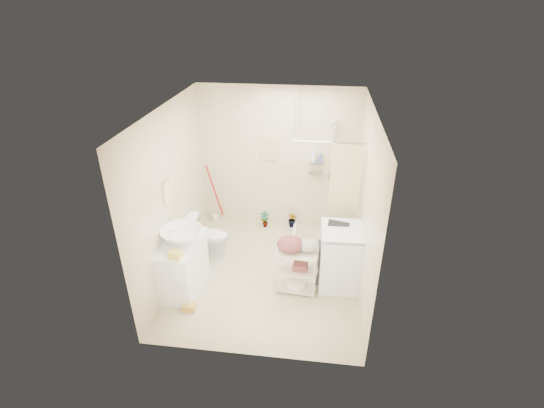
{
  "coord_description": "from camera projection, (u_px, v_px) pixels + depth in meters",
  "views": [
    {
      "loc": [
        0.72,
        -4.92,
        3.91
      ],
      "look_at": [
        0.06,
        0.25,
        1.12
      ],
      "focal_mm": 26.0,
      "sensor_mm": 36.0,
      "label": 1
    }
  ],
  "objects": [
    {
      "name": "sink",
      "position": [
        182.0,
        235.0,
        5.52
      ],
      "size": [
        0.69,
        0.69,
        0.2
      ],
      "primitive_type": "imported",
      "rotation": [
        0.0,
        0.0,
        0.18
      ],
      "color": "white",
      "rests_on": "vanity"
    },
    {
      "name": "mop",
      "position": [
        214.0,
        193.0,
        7.4
      ],
      "size": [
        0.13,
        0.13,
        1.19
      ],
      "primitive_type": null,
      "rotation": [
        0.0,
        0.0,
        -0.15
      ],
      "color": "#A10903",
      "rests_on": "ground"
    },
    {
      "name": "toilet",
      "position": [
        208.0,
        236.0,
        6.53
      ],
      "size": [
        0.71,
        0.41,
        0.71
      ],
      "primitive_type": "imported",
      "rotation": [
        0.0,
        0.0,
        1.55
      ],
      "color": "white",
      "rests_on": "ground"
    },
    {
      "name": "shampoo_bottle_a",
      "position": [
        314.0,
        155.0,
        6.81
      ],
      "size": [
        0.11,
        0.11,
        0.23
      ],
      "primitive_type": "imported",
      "rotation": [
        0.0,
        0.0,
        -0.35
      ],
      "color": "silver",
      "rests_on": "shower"
    },
    {
      "name": "ceiling",
      "position": [
        265.0,
        110.0,
        5.0
      ],
      "size": [
        2.8,
        3.2,
        0.04
      ],
      "primitive_type": "cube",
      "color": "silver",
      "rests_on": "ground"
    },
    {
      "name": "wall_left",
      "position": [
        171.0,
        195.0,
        5.77
      ],
      "size": [
        0.04,
        3.2,
        2.6
      ],
      "primitive_type": "cube",
      "color": "beige",
      "rests_on": "ground"
    },
    {
      "name": "laundry_rack",
      "position": [
        297.0,
        266.0,
        5.71
      ],
      "size": [
        0.62,
        0.4,
        0.82
      ],
      "primitive_type": null,
      "rotation": [
        0.0,
        0.0,
        -0.09
      ],
      "color": "beige",
      "rests_on": "ground"
    },
    {
      "name": "shampoo_bottle_b",
      "position": [
        320.0,
        157.0,
        6.82
      ],
      "size": [
        0.07,
        0.07,
        0.16
      ],
      "primitive_type": "imported",
      "rotation": [
        0.0,
        0.0,
        0.02
      ],
      "color": "#45509B",
      "rests_on": "shower"
    },
    {
      "name": "potted_plant_a",
      "position": [
        265.0,
        219.0,
        7.4
      ],
      "size": [
        0.18,
        0.13,
        0.32
      ],
      "primitive_type": "imported",
      "rotation": [
        0.0,
        0.0,
        0.12
      ],
      "color": "brown",
      "rests_on": "ground"
    },
    {
      "name": "wall_back",
      "position": [
        278.0,
        159.0,
        7.01
      ],
      "size": [
        2.8,
        0.04,
        2.6
      ],
      "primitive_type": "cube",
      "color": "beige",
      "rests_on": "ground"
    },
    {
      "name": "wall_right",
      "position": [
        366.0,
        207.0,
        5.46
      ],
      "size": [
        0.04,
        3.2,
        2.6
      ],
      "primitive_type": "cube",
      "color": "beige",
      "rests_on": "ground"
    },
    {
      "name": "washing_machine",
      "position": [
        342.0,
        257.0,
        5.81
      ],
      "size": [
        0.67,
        0.69,
        0.94
      ],
      "primitive_type": "cube",
      "rotation": [
        0.0,
        0.0,
        0.04
      ],
      "color": "white",
      "rests_on": "ground"
    },
    {
      "name": "hanging_towel",
      "position": [
        270.0,
        149.0,
        6.91
      ],
      "size": [
        0.28,
        0.03,
        0.42
      ],
      "primitive_type": "cube",
      "color": "beige",
      "rests_on": "wall_back"
    },
    {
      "name": "ironing_board",
      "position": [
        332.0,
        254.0,
        5.77
      ],
      "size": [
        0.3,
        0.09,
        1.07
      ],
      "primitive_type": null,
      "rotation": [
        0.0,
        0.0,
        -0.01
      ],
      "color": "black",
      "rests_on": "ground"
    },
    {
      "name": "potted_plant_b",
      "position": [
        293.0,
        220.0,
        7.39
      ],
      "size": [
        0.22,
        0.22,
        0.31
      ],
      "primitive_type": "imported",
      "rotation": [
        0.0,
        0.0,
        -0.73
      ],
      "color": "brown",
      "rests_on": "ground"
    },
    {
      "name": "tp_holder",
      "position": [
        180.0,
        227.0,
        6.08
      ],
      "size": [
        0.08,
        0.12,
        0.14
      ],
      "primitive_type": null,
      "color": "white",
      "rests_on": "wall_left"
    },
    {
      "name": "vanity",
      "position": [
        183.0,
        266.0,
        5.74
      ],
      "size": [
        0.56,
        0.94,
        0.81
      ],
      "primitive_type": "cube",
      "rotation": [
        0.0,
        0.0,
        -0.05
      ],
      "color": "white",
      "rests_on": "ground"
    },
    {
      "name": "counter_basket",
      "position": [
        176.0,
        254.0,
        5.21
      ],
      "size": [
        0.19,
        0.15,
        0.09
      ],
      "primitive_type": "cube",
      "rotation": [
        0.0,
        0.0,
        -0.14
      ],
      "color": "#DDC54A",
      "rests_on": "vanity"
    },
    {
      "name": "floor",
      "position": [
        266.0,
        273.0,
        6.23
      ],
      "size": [
        3.2,
        3.2,
        0.0
      ],
      "primitive_type": "plane",
      "color": "#C5BA94",
      "rests_on": "ground"
    },
    {
      "name": "shower",
      "position": [
        325.0,
        188.0,
        6.55
      ],
      "size": [
        1.1,
        1.1,
        2.1
      ],
      "primitive_type": null,
      "color": "white",
      "rests_on": "ground"
    },
    {
      "name": "towel_ring",
      "position": [
        166.0,
        191.0,
        5.51
      ],
      "size": [
        0.04,
        0.22,
        0.34
      ],
      "primitive_type": null,
      "color": "#F7E497",
      "rests_on": "wall_left"
    },
    {
      "name": "wall_front",
      "position": [
        245.0,
        270.0,
        4.21
      ],
      "size": [
        2.8,
        0.04,
        2.6
      ],
      "primitive_type": "cube",
      "color": "beige",
      "rests_on": "ground"
    },
    {
      "name": "floor_basket",
      "position": [
        189.0,
        306.0,
        5.48
      ],
      "size": [
        0.25,
        0.19,
        0.13
      ],
      "primitive_type": "cube",
      "rotation": [
        0.0,
        0.0,
        0.0
      ],
      "color": "gold",
      "rests_on": "ground"
    }
  ]
}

